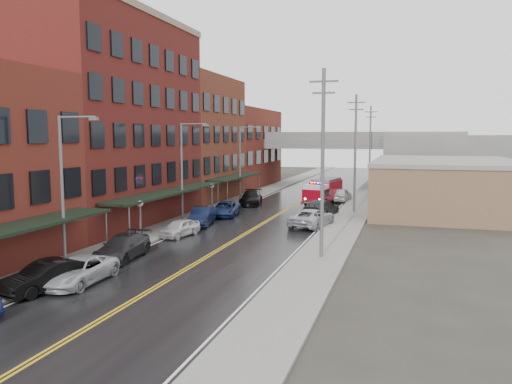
# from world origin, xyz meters

# --- Properties ---
(ground) EXTENTS (220.00, 220.00, 0.00)m
(ground) POSITION_xyz_m (0.00, 0.00, 0.00)
(ground) COLOR #2D2B26
(ground) RESTS_ON ground
(road) EXTENTS (11.00, 160.00, 0.02)m
(road) POSITION_xyz_m (0.00, 30.00, 0.01)
(road) COLOR black
(road) RESTS_ON ground
(sidewalk_left) EXTENTS (3.00, 160.00, 0.15)m
(sidewalk_left) POSITION_xyz_m (-7.30, 30.00, 0.07)
(sidewalk_left) COLOR slate
(sidewalk_left) RESTS_ON ground
(sidewalk_right) EXTENTS (3.00, 160.00, 0.15)m
(sidewalk_right) POSITION_xyz_m (7.30, 30.00, 0.07)
(sidewalk_right) COLOR slate
(sidewalk_right) RESTS_ON ground
(curb_left) EXTENTS (0.30, 160.00, 0.15)m
(curb_left) POSITION_xyz_m (-5.65, 30.00, 0.07)
(curb_left) COLOR gray
(curb_left) RESTS_ON ground
(curb_right) EXTENTS (0.30, 160.00, 0.15)m
(curb_right) POSITION_xyz_m (5.65, 30.00, 0.07)
(curb_right) COLOR gray
(curb_right) RESTS_ON ground
(brick_building_b) EXTENTS (9.00, 20.00, 18.00)m
(brick_building_b) POSITION_xyz_m (-13.30, 23.00, 9.00)
(brick_building_b) COLOR #5C1C18
(brick_building_b) RESTS_ON ground
(brick_building_c) EXTENTS (9.00, 15.00, 15.00)m
(brick_building_c) POSITION_xyz_m (-13.30, 40.50, 7.50)
(brick_building_c) COLOR brown
(brick_building_c) RESTS_ON ground
(brick_building_far) EXTENTS (9.00, 20.00, 12.00)m
(brick_building_far) POSITION_xyz_m (-13.30, 58.00, 6.00)
(brick_building_far) COLOR maroon
(brick_building_far) RESTS_ON ground
(tan_building) EXTENTS (14.00, 22.00, 5.00)m
(tan_building) POSITION_xyz_m (16.00, 40.00, 2.50)
(tan_building) COLOR #886949
(tan_building) RESTS_ON ground
(right_far_block) EXTENTS (18.00, 30.00, 8.00)m
(right_far_block) POSITION_xyz_m (18.00, 70.00, 4.00)
(right_far_block) COLOR slate
(right_far_block) RESTS_ON ground
(awning_0) EXTENTS (2.60, 16.00, 3.09)m
(awning_0) POSITION_xyz_m (-7.49, 4.00, 2.99)
(awning_0) COLOR black
(awning_0) RESTS_ON ground
(awning_1) EXTENTS (2.60, 18.00, 3.09)m
(awning_1) POSITION_xyz_m (-7.49, 23.00, 2.99)
(awning_1) COLOR black
(awning_1) RESTS_ON ground
(awning_2) EXTENTS (2.60, 13.00, 3.09)m
(awning_2) POSITION_xyz_m (-7.49, 40.50, 2.99)
(awning_2) COLOR black
(awning_2) RESTS_ON ground
(globe_lamp_1) EXTENTS (0.44, 0.44, 3.12)m
(globe_lamp_1) POSITION_xyz_m (-6.40, 16.00, 2.31)
(globe_lamp_1) COLOR #59595B
(globe_lamp_1) RESTS_ON ground
(globe_lamp_2) EXTENTS (0.44, 0.44, 3.12)m
(globe_lamp_2) POSITION_xyz_m (-6.40, 30.00, 2.31)
(globe_lamp_2) COLOR #59595B
(globe_lamp_2) RESTS_ON ground
(street_lamp_0) EXTENTS (2.64, 0.22, 9.00)m
(street_lamp_0) POSITION_xyz_m (-6.55, 8.00, 5.19)
(street_lamp_0) COLOR #59595B
(street_lamp_0) RESTS_ON ground
(street_lamp_1) EXTENTS (2.64, 0.22, 9.00)m
(street_lamp_1) POSITION_xyz_m (-6.55, 24.00, 5.19)
(street_lamp_1) COLOR #59595B
(street_lamp_1) RESTS_ON ground
(street_lamp_2) EXTENTS (2.64, 0.22, 9.00)m
(street_lamp_2) POSITION_xyz_m (-6.55, 40.00, 5.19)
(street_lamp_2) COLOR #59595B
(street_lamp_2) RESTS_ON ground
(utility_pole_0) EXTENTS (1.80, 0.24, 12.00)m
(utility_pole_0) POSITION_xyz_m (7.20, 15.00, 6.31)
(utility_pole_0) COLOR #59595B
(utility_pole_0) RESTS_ON ground
(utility_pole_1) EXTENTS (1.80, 0.24, 12.00)m
(utility_pole_1) POSITION_xyz_m (7.20, 35.00, 6.31)
(utility_pole_1) COLOR #59595B
(utility_pole_1) RESTS_ON ground
(utility_pole_2) EXTENTS (1.80, 0.24, 12.00)m
(utility_pole_2) POSITION_xyz_m (7.20, 55.00, 6.31)
(utility_pole_2) COLOR #59595B
(utility_pole_2) RESTS_ON ground
(overpass) EXTENTS (40.00, 10.00, 7.50)m
(overpass) POSITION_xyz_m (0.00, 62.00, 5.99)
(overpass) COLOR slate
(overpass) RESTS_ON ground
(fire_truck) EXTENTS (4.02, 8.10, 2.85)m
(fire_truck) POSITION_xyz_m (2.92, 41.64, 1.55)
(fire_truck) COLOR maroon
(fire_truck) RESTS_ON ground
(parked_car_left_1) EXTENTS (2.81, 4.92, 1.53)m
(parked_car_left_1) POSITION_xyz_m (-5.00, 4.24, 0.77)
(parked_car_left_1) COLOR black
(parked_car_left_1) RESTS_ON ground
(parked_car_left_2) EXTENTS (2.49, 5.11, 1.40)m
(parked_car_left_2) POSITION_xyz_m (-4.25, 5.80, 0.70)
(parked_car_left_2) COLOR #AFB1B7
(parked_car_left_2) RESTS_ON ground
(parked_car_left_3) EXTENTS (2.60, 5.42, 1.52)m
(parked_car_left_3) POSITION_xyz_m (-5.00, 11.30, 0.76)
(parked_car_left_3) COLOR black
(parked_car_left_3) RESTS_ON ground
(parked_car_left_4) EXTENTS (2.28, 4.22, 1.36)m
(parked_car_left_4) POSITION_xyz_m (-4.66, 18.97, 0.68)
(parked_car_left_4) COLOR silver
(parked_car_left_4) RESTS_ON ground
(parked_car_left_5) EXTENTS (2.51, 5.00, 1.57)m
(parked_car_left_5) POSITION_xyz_m (-4.97, 24.16, 0.79)
(parked_car_left_5) COLOR black
(parked_car_left_5) RESTS_ON ground
(parked_car_left_6) EXTENTS (3.10, 5.42, 1.42)m
(parked_car_left_6) POSITION_xyz_m (-4.75, 29.45, 0.71)
(parked_car_left_6) COLOR navy
(parked_car_left_6) RESTS_ON ground
(parked_car_left_7) EXTENTS (3.24, 5.87, 1.61)m
(parked_car_left_7) POSITION_xyz_m (-4.80, 38.01, 0.81)
(parked_car_left_7) COLOR black
(parked_car_left_7) RESTS_ON ground
(parked_car_right_0) EXTENTS (3.63, 6.04, 1.57)m
(parked_car_right_0) POSITION_xyz_m (4.50, 26.21, 0.78)
(parked_car_right_0) COLOR #B0B2B8
(parked_car_right_0) RESTS_ON ground
(parked_car_right_1) EXTENTS (3.25, 6.03, 1.66)m
(parked_car_right_1) POSITION_xyz_m (4.26, 32.10, 0.83)
(parked_car_right_1) COLOR #2A2A2D
(parked_car_right_1) RESTS_ON ground
(parked_car_right_2) EXTENTS (2.30, 5.00, 1.66)m
(parked_car_right_2) POSITION_xyz_m (4.73, 44.05, 0.83)
(parked_car_right_2) COLOR silver
(parked_car_right_2) RESTS_ON ground
(parked_car_right_3) EXTENTS (2.61, 4.29, 1.34)m
(parked_car_right_3) POSITION_xyz_m (3.60, 47.80, 0.67)
(parked_car_right_3) COLOR black
(parked_car_right_3) RESTS_ON ground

